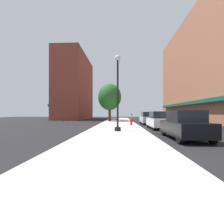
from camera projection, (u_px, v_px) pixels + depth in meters
ground_plane at (147, 124)px, 24.05m from camera, size 90.00×90.00×0.00m
sidewalk_slab at (118, 123)px, 25.24m from camera, size 4.80×50.00×0.12m
building_right_brick at (213, 64)px, 27.58m from camera, size 6.80×40.00×18.59m
building_far_background at (75, 88)px, 43.78m from camera, size 6.80×18.00×15.55m
lamppost at (118, 91)px, 13.53m from camera, size 0.48×0.48×5.90m
fire_hydrant at (131, 122)px, 20.26m from camera, size 0.33×0.26×0.79m
parking_meter_near at (132, 117)px, 26.29m from camera, size 0.14×0.09×1.31m
tree_near at (110, 97)px, 30.37m from camera, size 4.02×4.02×6.51m
tree_mid at (110, 98)px, 34.93m from camera, size 4.03×4.03×6.82m
car_black at (184, 125)px, 10.03m from camera, size 1.80×4.30×1.66m
car_white at (159, 120)px, 16.55m from camera, size 1.80×4.30×1.66m
car_silver at (148, 118)px, 23.30m from camera, size 1.80×4.30×1.66m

